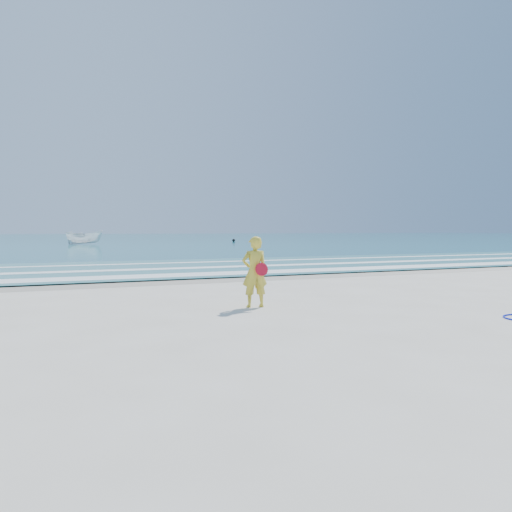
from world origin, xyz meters
name	(u,v)px	position (x,y,z in m)	size (l,w,h in m)	color
ground	(369,333)	(0.00, 0.00, 0.00)	(400.00, 400.00, 0.00)	silver
wet_sand	(199,280)	(0.00, 9.00, 0.00)	(400.00, 2.40, 0.00)	#B2A893
ocean	(65,237)	(0.00, 105.00, 0.02)	(400.00, 190.00, 0.04)	#19727F
shallow	(163,267)	(0.00, 14.00, 0.04)	(400.00, 10.00, 0.01)	#59B7AD
foam_near	(188,275)	(0.00, 10.30, 0.05)	(400.00, 1.40, 0.01)	white
foam_mid	(168,269)	(0.00, 13.20, 0.05)	(400.00, 0.90, 0.01)	white
foam_far	(151,263)	(0.00, 16.50, 0.05)	(400.00, 0.60, 0.01)	white
boat	(84,237)	(-0.39, 49.37, 0.79)	(1.46, 3.88, 1.50)	white
buoy	(234,240)	(18.34, 54.17, 0.24)	(0.40, 0.40, 0.40)	black
woman	(255,272)	(-0.59, 3.09, 0.73)	(0.57, 0.43, 1.46)	gold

